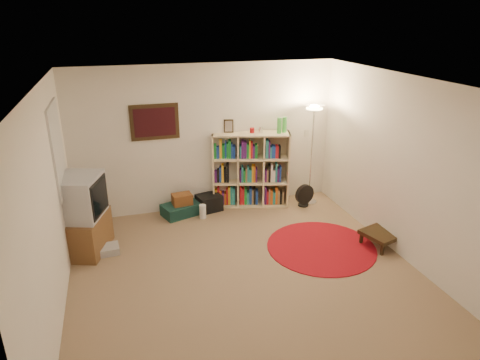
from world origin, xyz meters
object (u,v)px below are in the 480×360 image
object	(u,v)px
floor_lamp	(313,123)
tv_stand	(83,216)
floor_fan	(304,195)
bookshelf	(250,170)
side_table	(381,234)
suitcase	(181,209)

from	to	relation	value
floor_lamp	tv_stand	size ratio (longest dim) A/B	1.56
floor_fan	bookshelf	bearing A→B (deg)	145.50
bookshelf	floor_lamp	distance (m)	1.38
floor_lamp	floor_fan	xyz separation A→B (m)	(-0.15, -0.12, -1.29)
tv_stand	side_table	bearing A→B (deg)	4.22
floor_lamp	floor_fan	bearing A→B (deg)	-140.24
tv_stand	suitcase	bearing A→B (deg)	46.70
floor_fan	suitcase	size ratio (longest dim) A/B	0.57
floor_lamp	floor_fan	size ratio (longest dim) A/B	4.40
bookshelf	floor_lamp	size ratio (longest dim) A/B	0.89
tv_stand	side_table	xyz separation A→B (m)	(4.18, -1.10, -0.37)
floor_lamp	side_table	distance (m)	2.20
floor_fan	suitcase	distance (m)	2.19
bookshelf	suitcase	size ratio (longest dim) A/B	2.23
floor_fan	suitcase	bearing A→B (deg)	160.52
tv_stand	suitcase	size ratio (longest dim) A/B	1.61
floor_lamp	floor_fan	world-z (taller)	floor_lamp
suitcase	side_table	size ratio (longest dim) A/B	1.18
floor_fan	floor_lamp	bearing A→B (deg)	27.57
bookshelf	suitcase	world-z (taller)	bookshelf
floor_fan	tv_stand	xyz separation A→B (m)	(-3.68, -0.52, 0.35)
floor_fan	tv_stand	size ratio (longest dim) A/B	0.35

